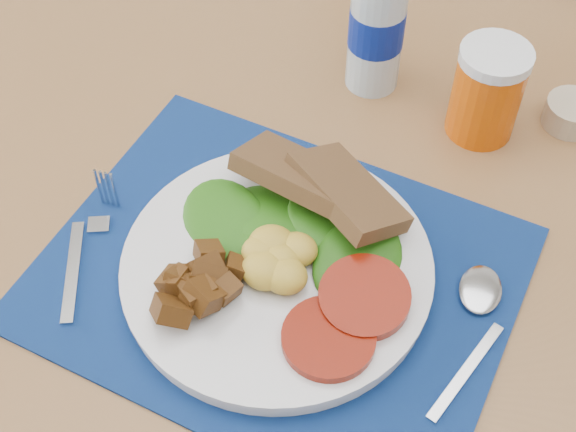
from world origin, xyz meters
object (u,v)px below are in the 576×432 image
object	(u,v)px
breakfast_plate	(270,265)
juice_glass	(487,94)
chair_far	(464,8)
water_bottle	(378,16)

from	to	relation	value
breakfast_plate	juice_glass	distance (m)	0.33
chair_far	juice_glass	distance (m)	0.51
chair_far	water_bottle	bearing A→B (deg)	78.59
chair_far	water_bottle	distance (m)	0.49
water_bottle	chair_far	bearing A→B (deg)	78.12
chair_far	breakfast_plate	world-z (taller)	chair_far
breakfast_plate	juice_glass	world-z (taller)	juice_glass
breakfast_plate	juice_glass	xyz separation A→B (m)	(0.18, 0.28, 0.03)
chair_far	breakfast_plate	xyz separation A→B (m)	(-0.12, -0.74, 0.19)
chair_far	juice_glass	size ratio (longest dim) A/B	10.40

